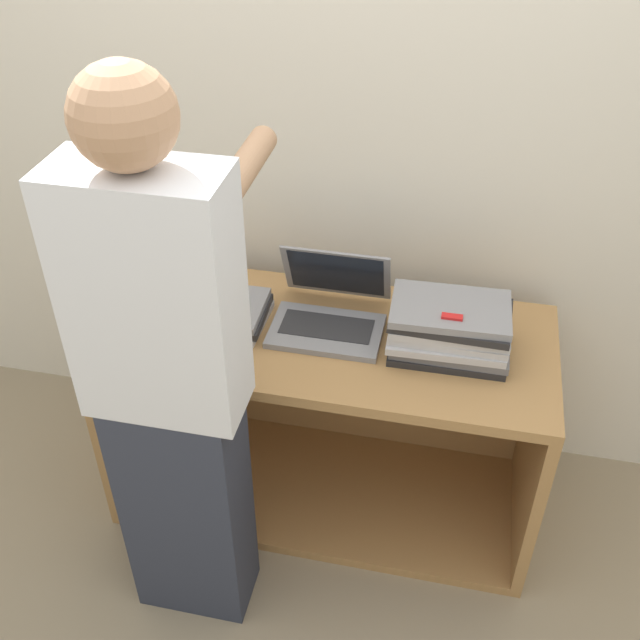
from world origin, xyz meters
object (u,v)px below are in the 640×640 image
person (170,389)px  laptop_stack_right (450,328)px  laptop_open (330,312)px  laptop_stack_left (211,311)px

person → laptop_stack_right: bearing=34.4°
laptop_open → laptop_stack_left: (-0.37, -0.06, -0.01)m
laptop_open → person: 0.61m
laptop_stack_left → laptop_stack_right: laptop_stack_right is taller
laptop_open → person: bearing=-121.1°
laptop_open → laptop_stack_right: size_ratio=0.95×
laptop_stack_right → person: size_ratio=0.21×
laptop_open → laptop_stack_right: laptop_open is taller
laptop_stack_left → laptop_stack_right: bearing=0.5°
laptop_open → person: (-0.31, -0.52, 0.08)m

